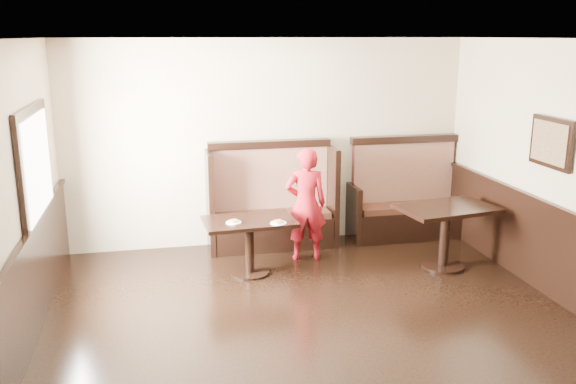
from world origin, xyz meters
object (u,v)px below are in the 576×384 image
object	(u,v)px
booth_main	(272,209)
booth_neighbor	(405,204)
table_main	(249,233)
child	(306,204)
table_neighbor	(446,222)

from	to	relation	value
booth_main	booth_neighbor	size ratio (longest dim) A/B	1.06
booth_main	table_main	size ratio (longest dim) A/B	1.56
booth_main	child	xyz separation A→B (m)	(0.33, -0.60, 0.21)
booth_main	table_neighbor	bearing A→B (deg)	-32.90
booth_main	child	world-z (taller)	child
booth_neighbor	child	world-z (taller)	child
booth_neighbor	table_neighbor	size ratio (longest dim) A/B	1.33
booth_main	booth_neighbor	xyz separation A→B (m)	(1.95, -0.00, -0.05)
table_main	table_neighbor	world-z (taller)	table_neighbor
booth_main	table_main	world-z (taller)	booth_main
table_neighbor	child	world-z (taller)	child
booth_main	table_neighbor	distance (m)	2.33
child	table_neighbor	bearing A→B (deg)	164.02
table_neighbor	booth_main	bearing A→B (deg)	138.19
booth_main	table_main	xyz separation A→B (m)	(-0.46, -0.97, 0.00)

